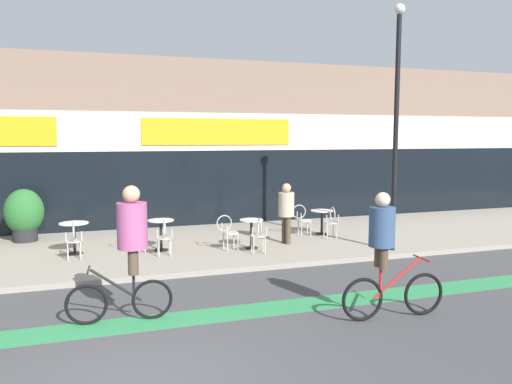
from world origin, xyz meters
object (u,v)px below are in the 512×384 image
(cyclist_1, at_px, (130,240))
(cafe_chair_1_near, at_px, (164,235))
(bistro_table_2, at_px, (251,228))
(cyclist_0, at_px, (386,249))
(cafe_chair_1_side, at_px, (135,232))
(cafe_chair_2_side, at_px, (228,230))
(planter_pot, at_px, (24,214))
(bistro_table_3, at_px, (322,217))
(lamp_post, at_px, (396,113))
(cafe_chair_0_near, at_px, (74,238))
(bistro_table_1, at_px, (161,229))
(cafe_chair_3_side, at_px, (302,218))
(bistro_table_0, at_px, (74,232))
(pedestrian_near_end, at_px, (286,208))
(cafe_chair_2_near, at_px, (259,233))
(cafe_chair_3_near, at_px, (331,220))

(cyclist_1, bearing_deg, cafe_chair_1_near, -102.16)
(bistro_table_2, bearing_deg, cyclist_0, -82.99)
(cafe_chair_1_near, height_order, cafe_chair_1_side, same)
(cafe_chair_2_side, relative_size, planter_pot, 0.63)
(bistro_table_3, bearing_deg, cyclist_1, -139.19)
(bistro_table_2, xyz_separation_m, lamp_post, (3.32, -1.30, 2.90))
(cafe_chair_1_near, height_order, planter_pot, planter_pot)
(cafe_chair_2_side, bearing_deg, planter_pot, 144.70)
(cafe_chair_0_near, distance_m, cyclist_0, 7.20)
(lamp_post, relative_size, cyclist_0, 2.88)
(bistro_table_1, relative_size, cyclist_1, 0.35)
(cafe_chair_3_side, bearing_deg, planter_pot, 172.03)
(bistro_table_0, xyz_separation_m, bistro_table_3, (6.81, 0.36, -0.05))
(lamp_post, height_order, cyclist_0, lamp_post)
(cafe_chair_1_near, relative_size, cyclist_0, 0.43)
(bistro_table_0, distance_m, cafe_chair_3_side, 6.19)
(bistro_table_2, height_order, cyclist_1, cyclist_1)
(pedestrian_near_end, bearing_deg, cafe_chair_2_side, -5.97)
(cafe_chair_2_near, bearing_deg, cyclist_1, 142.93)
(cafe_chair_1_side, distance_m, cafe_chair_2_near, 3.05)
(bistro_table_0, bearing_deg, cyclist_1, -78.10)
(cafe_chair_0_near, xyz_separation_m, cafe_chair_2_side, (3.64, -0.16, 0.00))
(bistro_table_3, xyz_separation_m, cyclist_0, (-1.91, -6.24, 0.54))
(lamp_post, bearing_deg, planter_pot, 155.36)
(bistro_table_2, distance_m, cafe_chair_1_side, 2.89)
(bistro_table_2, bearing_deg, cafe_chair_0_near, 178.02)
(planter_pot, distance_m, lamp_post, 10.17)
(cafe_chair_3_side, height_order, pedestrian_near_end, pedestrian_near_end)
(planter_pot, bearing_deg, cyclist_1, -70.96)
(bistro_table_2, relative_size, cyclist_1, 0.34)
(cafe_chair_3_side, bearing_deg, cafe_chair_0_near, -166.42)
(bistro_table_1, xyz_separation_m, lamp_post, (5.54, -1.78, 2.87))
(pedestrian_near_end, bearing_deg, bistro_table_1, -19.02)
(cafe_chair_1_side, bearing_deg, cafe_chair_0_near, -166.02)
(planter_pot, height_order, lamp_post, lamp_post)
(cafe_chair_0_near, distance_m, cafe_chair_1_side, 1.46)
(cafe_chair_0_near, bearing_deg, cafe_chair_2_near, -104.59)
(cafe_chair_2_near, bearing_deg, cafe_chair_3_side, -39.32)
(lamp_post, bearing_deg, bistro_table_0, 164.75)
(cafe_chair_2_near, xyz_separation_m, cyclist_1, (-3.28, -3.27, 0.69))
(bistro_table_1, bearing_deg, cafe_chair_3_near, 0.34)
(cafe_chair_2_near, bearing_deg, pedestrian_near_end, -42.22)
(pedestrian_near_end, bearing_deg, cafe_chair_1_side, -18.44)
(cafe_chair_3_side, relative_size, planter_pot, 0.63)
(cafe_chair_0_near, relative_size, cafe_chair_1_side, 1.00)
(bistro_table_2, height_order, cafe_chair_3_side, cafe_chair_3_side)
(cafe_chair_1_near, bearing_deg, bistro_table_2, -83.25)
(bistro_table_3, bearing_deg, cafe_chair_2_side, -160.08)
(bistro_table_3, bearing_deg, lamp_post, -72.14)
(bistro_table_3, bearing_deg, cafe_chair_0_near, -171.72)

